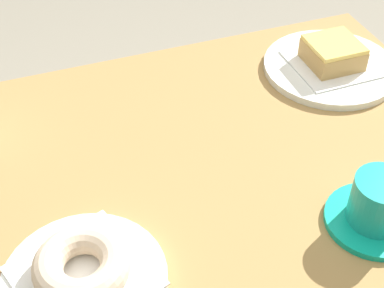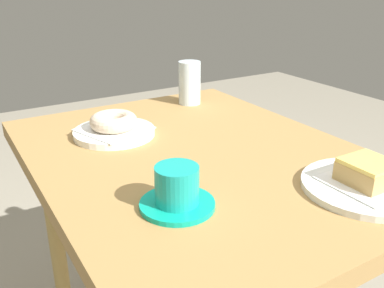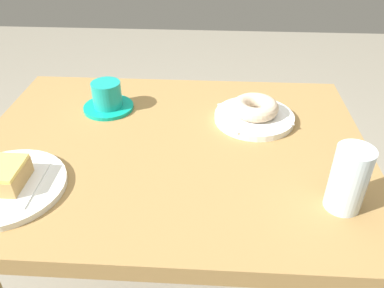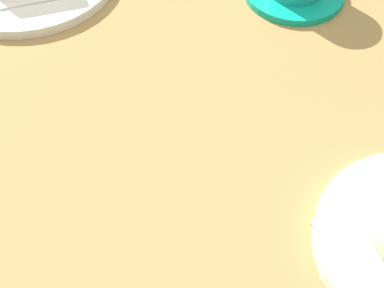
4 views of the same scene
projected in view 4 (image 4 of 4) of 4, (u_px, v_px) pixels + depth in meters
The scene contains 1 object.
table at pixel (223, 167), 0.67m from camera, with size 0.90×0.69×0.73m.
Camera 4 is at (0.38, -0.15, 1.18)m, focal length 53.03 mm.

